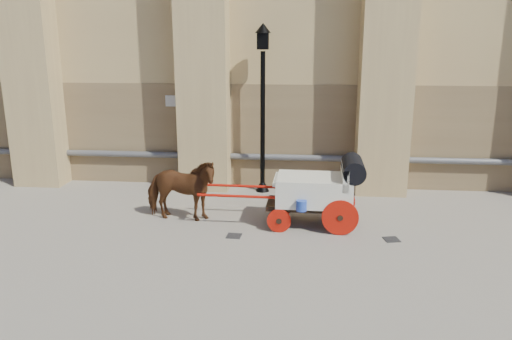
# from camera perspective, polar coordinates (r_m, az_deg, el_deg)

# --- Properties ---
(ground) EXTENTS (90.00, 90.00, 0.00)m
(ground) POSITION_cam_1_polar(r_m,az_deg,el_deg) (11.28, -4.18, -7.38)
(ground) COLOR gray
(ground) RESTS_ON ground
(horse) EXTENTS (1.88, 0.98, 1.54)m
(horse) POSITION_cam_1_polar(r_m,az_deg,el_deg) (12.02, -8.62, -2.23)
(horse) COLOR brown
(horse) RESTS_ON ground
(carriage) EXTENTS (3.81, 1.36, 1.66)m
(carriage) POSITION_cam_1_polar(r_m,az_deg,el_deg) (11.62, 7.31, -2.13)
(carriage) COLOR black
(carriage) RESTS_ON ground
(street_lamp) EXTENTS (0.44, 0.44, 4.66)m
(street_lamp) POSITION_cam_1_polar(r_m,az_deg,el_deg) (13.88, 0.78, 7.49)
(street_lamp) COLOR black
(street_lamp) RESTS_ON ground
(drain_grate_near) EXTENTS (0.34, 0.34, 0.01)m
(drain_grate_near) POSITION_cam_1_polar(r_m,az_deg,el_deg) (11.18, -2.53, -7.53)
(drain_grate_near) COLOR black
(drain_grate_near) RESTS_ON ground
(drain_grate_far) EXTENTS (0.38, 0.38, 0.01)m
(drain_grate_far) POSITION_cam_1_polar(r_m,az_deg,el_deg) (11.37, 15.22, -7.66)
(drain_grate_far) COLOR black
(drain_grate_far) RESTS_ON ground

